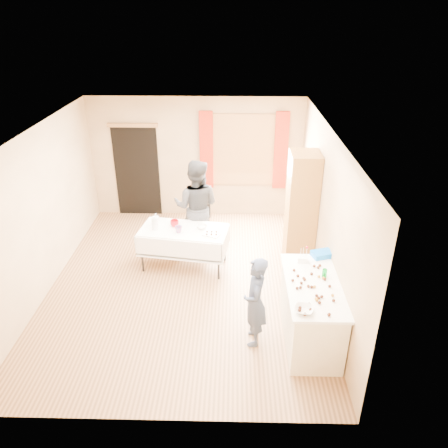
{
  "coord_description": "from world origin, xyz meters",
  "views": [
    {
      "loc": [
        0.8,
        -6.17,
        4.28
      ],
      "look_at": [
        0.65,
        0.0,
        1.14
      ],
      "focal_mm": 35.0,
      "sensor_mm": 36.0,
      "label": 1
    }
  ],
  "objects_px": {
    "chair": "(198,225)",
    "counter": "(311,311)",
    "party_table": "(184,244)",
    "woman": "(196,206)",
    "cabinet": "(301,210)",
    "girl": "(255,302)"
  },
  "relations": [
    {
      "from": "chair",
      "to": "woman",
      "type": "xyz_separation_m",
      "value": [
        0.02,
        -0.36,
        0.58
      ]
    },
    {
      "from": "chair",
      "to": "cabinet",
      "type": "bearing_deg",
      "value": -7.32
    },
    {
      "from": "chair",
      "to": "counter",
      "type": "bearing_deg",
      "value": -43.68
    },
    {
      "from": "party_table",
      "to": "woman",
      "type": "relative_size",
      "value": 0.91
    },
    {
      "from": "party_table",
      "to": "girl",
      "type": "distance_m",
      "value": 2.28
    },
    {
      "from": "cabinet",
      "to": "chair",
      "type": "distance_m",
      "value": 2.16
    },
    {
      "from": "cabinet",
      "to": "woman",
      "type": "height_order",
      "value": "cabinet"
    },
    {
      "from": "cabinet",
      "to": "chair",
      "type": "height_order",
      "value": "cabinet"
    },
    {
      "from": "party_table",
      "to": "girl",
      "type": "height_order",
      "value": "girl"
    },
    {
      "from": "party_table",
      "to": "chair",
      "type": "xyz_separation_m",
      "value": [
        0.16,
        1.0,
        -0.13
      ]
    },
    {
      "from": "cabinet",
      "to": "woman",
      "type": "xyz_separation_m",
      "value": [
        -1.88,
        0.38,
        -0.13
      ]
    },
    {
      "from": "girl",
      "to": "woman",
      "type": "height_order",
      "value": "woman"
    },
    {
      "from": "chair",
      "to": "woman",
      "type": "relative_size",
      "value": 0.59
    },
    {
      "from": "cabinet",
      "to": "girl",
      "type": "height_order",
      "value": "cabinet"
    },
    {
      "from": "counter",
      "to": "chair",
      "type": "relative_size",
      "value": 1.49
    },
    {
      "from": "party_table",
      "to": "woman",
      "type": "xyz_separation_m",
      "value": [
        0.18,
        0.63,
        0.45
      ]
    },
    {
      "from": "counter",
      "to": "girl",
      "type": "height_order",
      "value": "girl"
    },
    {
      "from": "girl",
      "to": "counter",
      "type": "bearing_deg",
      "value": 97.93
    },
    {
      "from": "girl",
      "to": "woman",
      "type": "bearing_deg",
      "value": -157.8
    },
    {
      "from": "counter",
      "to": "girl",
      "type": "bearing_deg",
      "value": -173.05
    },
    {
      "from": "girl",
      "to": "party_table",
      "type": "bearing_deg",
      "value": -147.74
    },
    {
      "from": "cabinet",
      "to": "counter",
      "type": "xyz_separation_m",
      "value": [
        -0.1,
        -2.1,
        -0.58
      ]
    }
  ]
}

